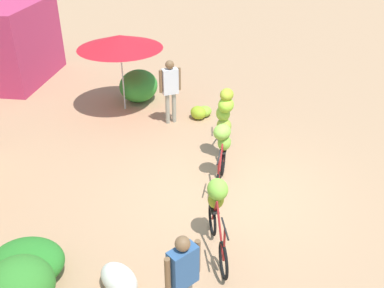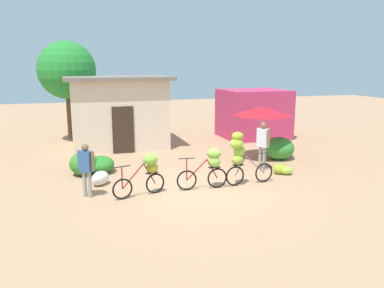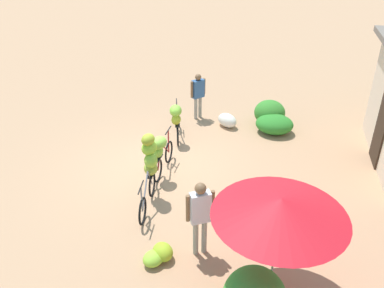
# 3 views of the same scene
# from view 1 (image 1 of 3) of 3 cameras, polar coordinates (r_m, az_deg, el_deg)

# --- Properties ---
(ground_plane) EXTENTS (60.00, 60.00, 0.00)m
(ground_plane) POSITION_cam_1_polar(r_m,az_deg,el_deg) (8.92, 4.74, -6.24)
(ground_plane) COLOR tan
(shop_pink) EXTENTS (3.20, 2.80, 2.45)m
(shop_pink) POSITION_cam_1_polar(r_m,az_deg,el_deg) (15.40, -24.03, 12.18)
(shop_pink) COLOR #BD315C
(shop_pink) RESTS_ON ground
(hedge_bush_front_left) EXTENTS (0.95, 0.99, 0.81)m
(hedge_bush_front_left) POSITION_cam_1_polar(r_m,az_deg,el_deg) (6.95, -21.75, -16.96)
(hedge_bush_front_left) COLOR #347F2A
(hedge_bush_front_left) RESTS_ON ground
(hedge_bush_front_right) EXTENTS (0.98, 1.17, 0.57)m
(hedge_bush_front_right) POSITION_cam_1_polar(r_m,az_deg,el_deg) (7.44, -20.90, -14.34)
(hedge_bush_front_right) COLOR #2B7B27
(hedge_bush_front_right) RESTS_ON ground
(hedge_bush_mid) EXTENTS (1.28, 1.10, 0.90)m
(hedge_bush_mid) POSITION_cam_1_polar(r_m,az_deg,el_deg) (12.82, -7.07, 7.63)
(hedge_bush_mid) COLOR #358D31
(hedge_bush_mid) RESTS_ON ground
(market_umbrella) EXTENTS (2.28, 2.28, 2.11)m
(market_umbrella) POSITION_cam_1_polar(r_m,az_deg,el_deg) (11.82, -9.52, 13.17)
(market_umbrella) COLOR beige
(market_umbrella) RESTS_ON ground
(bicycle_leftmost) EXTENTS (1.58, 0.49, 1.22)m
(bicycle_leftmost) POSITION_cam_1_polar(r_m,az_deg,el_deg) (7.26, 3.35, -8.41)
(bicycle_leftmost) COLOR black
(bicycle_leftmost) RESTS_ON ground
(bicycle_near_pile) EXTENTS (1.59, 0.46, 1.23)m
(bicycle_near_pile) POSITION_cam_1_polar(r_m,az_deg,el_deg) (8.86, 4.00, -0.67)
(bicycle_near_pile) COLOR black
(bicycle_near_pile) RESTS_ON ground
(bicycle_center_loaded) EXTENTS (1.68, 0.45, 1.71)m
(bicycle_center_loaded) POSITION_cam_1_polar(r_m,az_deg,el_deg) (9.64, 4.31, 3.63)
(bicycle_center_loaded) COLOR black
(bicycle_center_loaded) RESTS_ON ground
(banana_pile_on_ground) EXTENTS (0.77, 0.73, 0.35)m
(banana_pile_on_ground) POSITION_cam_1_polar(r_m,az_deg,el_deg) (11.77, 1.17, 4.23)
(banana_pile_on_ground) COLOR #97B625
(banana_pile_on_ground) RESTS_ON ground
(produce_sack) EXTENTS (0.77, 0.82, 0.44)m
(produce_sack) POSITION_cam_1_polar(r_m,az_deg,el_deg) (6.91, -9.61, -17.21)
(produce_sack) COLOR silver
(produce_sack) RESTS_ON ground
(person_vendor) EXTENTS (0.45, 0.42, 1.55)m
(person_vendor) POSITION_cam_1_polar(r_m,az_deg,el_deg) (5.92, -1.19, -16.63)
(person_vendor) COLOR gray
(person_vendor) RESTS_ON ground
(person_bystander) EXTENTS (0.37, 0.52, 1.72)m
(person_bystander) POSITION_cam_1_polar(r_m,az_deg,el_deg) (11.15, -2.90, 7.75)
(person_bystander) COLOR gray
(person_bystander) RESTS_ON ground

